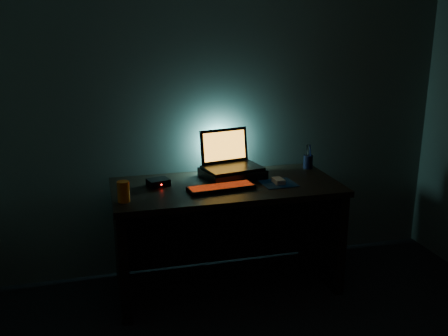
% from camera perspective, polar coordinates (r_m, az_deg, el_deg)
% --- Properties ---
extents(room, '(3.50, 4.00, 2.50)m').
position_cam_1_polar(room, '(1.72, 14.34, -2.12)').
color(room, black).
rests_on(room, ground).
extents(desk, '(1.50, 0.70, 0.75)m').
position_cam_1_polar(desk, '(3.44, 0.05, -5.70)').
color(desk, black).
rests_on(desk, ground).
extents(riser, '(0.45, 0.37, 0.06)m').
position_cam_1_polar(riser, '(3.45, 0.97, -0.58)').
color(riser, black).
rests_on(riser, desk).
extents(laptop, '(0.42, 0.35, 0.26)m').
position_cam_1_polar(laptop, '(3.47, 0.59, 1.06)').
color(laptop, black).
rests_on(laptop, riser).
extents(keyboard, '(0.45, 0.19, 0.03)m').
position_cam_1_polar(keyboard, '(3.20, -0.33, -2.26)').
color(keyboard, black).
rests_on(keyboard, desk).
extents(mousepad, '(0.23, 0.21, 0.00)m').
position_cam_1_polar(mousepad, '(3.34, 6.22, -1.75)').
color(mousepad, navy).
rests_on(mousepad, desk).
extents(mouse, '(0.07, 0.11, 0.03)m').
position_cam_1_polar(mouse, '(3.34, 6.23, -1.46)').
color(mouse, gray).
rests_on(mouse, mousepad).
extents(pen_cup, '(0.08, 0.08, 0.10)m').
position_cam_1_polar(pen_cup, '(3.72, 9.59, 0.70)').
color(pen_cup, black).
rests_on(pen_cup, desk).
extents(juice_glass, '(0.09, 0.09, 0.13)m').
position_cam_1_polar(juice_glass, '(3.03, -11.42, -2.66)').
color(juice_glass, '#F5600C').
rests_on(juice_glass, desk).
extents(router, '(0.16, 0.14, 0.05)m').
position_cam_1_polar(router, '(3.31, -7.52, -1.64)').
color(router, black).
rests_on(router, desk).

